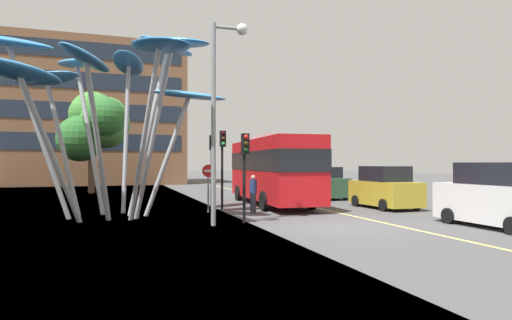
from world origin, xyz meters
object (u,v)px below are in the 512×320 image
object	(u,v)px
red_bus	(272,167)
car_parked_near	(498,197)
car_parked_mid	(385,189)
leaf_sculpture	(103,72)
no_entry_sign	(208,180)
traffic_light_island_mid	(212,155)
car_parked_far	(323,184)
pedestrian	(253,194)
traffic_light_kerb_far	(223,153)
traffic_light_kerb_near	(245,158)
street_lamp	(221,96)

from	to	relation	value
red_bus	car_parked_near	bearing A→B (deg)	-66.17
car_parked_mid	car_parked_near	bearing A→B (deg)	-91.35
leaf_sculpture	no_entry_sign	size ratio (longest dim) A/B	4.82
traffic_light_island_mid	car_parked_near	distance (m)	13.85
no_entry_sign	car_parked_far	bearing A→B (deg)	32.45
leaf_sculpture	car_parked_near	bearing A→B (deg)	-28.48
pedestrian	traffic_light_island_mid	bearing A→B (deg)	105.15
traffic_light_kerb_far	pedestrian	world-z (taller)	traffic_light_kerb_far
traffic_light_kerb_near	traffic_light_kerb_far	bearing A→B (deg)	86.12
no_entry_sign	pedestrian	bearing A→B (deg)	-25.08
leaf_sculpture	car_parked_mid	bearing A→B (deg)	-1.12
red_bus	no_entry_sign	distance (m)	5.03
pedestrian	red_bus	bearing A→B (deg)	57.66
traffic_light_island_mid	no_entry_sign	distance (m)	3.44
traffic_light_kerb_far	street_lamp	distance (m)	5.81
traffic_light_kerb_near	car_parked_far	xyz separation A→B (m)	(8.31, 9.71, -1.55)
car_parked_far	car_parked_near	bearing A→B (deg)	-89.76
traffic_light_island_mid	red_bus	bearing A→B (deg)	-6.74
traffic_light_kerb_far	traffic_light_island_mid	world-z (taller)	traffic_light_kerb_far
traffic_light_kerb_far	car_parked_far	size ratio (longest dim) A/B	0.96
car_parked_near	car_parked_far	distance (m)	13.68
car_parked_far	street_lamp	distance (m)	14.19
car_parked_near	car_parked_far	bearing A→B (deg)	90.24
car_parked_near	car_parked_mid	world-z (taller)	car_parked_near
red_bus	car_parked_mid	distance (m)	6.18
traffic_light_kerb_far	car_parked_mid	bearing A→B (deg)	-12.83
red_bus	street_lamp	bearing A→B (deg)	-123.48
traffic_light_island_mid	car_parked_near	size ratio (longest dim) A/B	0.84
traffic_light_island_mid	car_parked_far	distance (m)	8.63
car_parked_far	traffic_light_island_mid	bearing A→B (deg)	-162.29
red_bus	car_parked_far	xyz separation A→B (m)	(4.68, 2.96, -1.14)
traffic_light_kerb_near	car_parked_near	distance (m)	9.37
leaf_sculpture	car_parked_mid	world-z (taller)	leaf_sculpture
leaf_sculpture	car_parked_mid	distance (m)	14.75
red_bus	pedestrian	distance (m)	4.43
traffic_light_island_mid	car_parked_near	xyz separation A→B (m)	(8.09, -11.12, -1.68)
traffic_light_island_mid	street_lamp	size ratio (longest dim) A/B	0.50
no_entry_sign	traffic_light_kerb_near	bearing A→B (deg)	-81.78
traffic_light_kerb_near	car_parked_far	distance (m)	12.87
car_parked_mid	car_parked_far	distance (m)	6.56
pedestrian	car_parked_mid	bearing A→B (deg)	0.05
car_parked_mid	street_lamp	size ratio (longest dim) A/B	0.53
traffic_light_kerb_near	street_lamp	distance (m)	2.56
car_parked_mid	pedestrian	distance (m)	7.18
traffic_light_island_mid	pedestrian	distance (m)	4.55
red_bus	pedestrian	world-z (taller)	red_bus
pedestrian	leaf_sculpture	bearing A→B (deg)	177.62
car_parked_mid	no_entry_sign	xyz separation A→B (m)	(-9.12, 0.90, 0.50)
leaf_sculpture	traffic_light_kerb_far	size ratio (longest dim) A/B	2.77
red_bus	traffic_light_kerb_near	distance (m)	7.67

